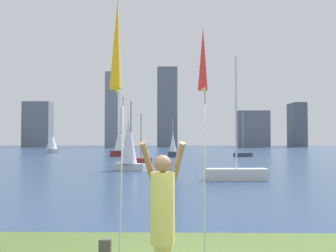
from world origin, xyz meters
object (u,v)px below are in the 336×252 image
(sailboat_3, at_px, (236,173))
(sailboat_8, at_px, (129,143))
(sailboat_1, at_px, (141,161))
(sailboat_6, at_px, (173,146))
(kite_flag_left, at_px, (117,48))
(bag, at_px, (105,247))
(sailboat_0, at_px, (52,142))
(sailboat_4, at_px, (243,154))
(kite_flag_right, at_px, (203,66))
(sailboat_2, at_px, (120,142))
(person, at_px, (163,209))

(sailboat_3, bearing_deg, sailboat_8, 134.36)
(sailboat_1, height_order, sailboat_6, sailboat_6)
(kite_flag_left, distance_m, bag, 3.42)
(bag, height_order, sailboat_0, sailboat_0)
(sailboat_0, distance_m, sailboat_4, 29.16)
(sailboat_8, bearing_deg, sailboat_6, 82.39)
(sailboat_0, bearing_deg, sailboat_1, -60.19)
(kite_flag_left, bearing_deg, sailboat_6, 89.31)
(kite_flag_right, relative_size, sailboat_4, 0.74)
(kite_flag_right, bearing_deg, kite_flag_left, -148.17)
(sailboat_2, xyz_separation_m, sailboat_6, (6.12, -0.41, -0.50))
(sailboat_3, bearing_deg, sailboat_2, 109.65)
(person, distance_m, sailboat_6, 39.15)
(sailboat_1, distance_m, sailboat_4, 17.74)
(bag, xyz_separation_m, sailboat_6, (0.87, 38.21, 1.03))
(sailboat_2, bearing_deg, bag, -82.25)
(sailboat_0, relative_size, sailboat_3, 0.66)
(kite_flag_right, height_order, sailboat_1, sailboat_1)
(bag, bearing_deg, sailboat_2, 97.75)
(person, distance_m, sailboat_1, 25.18)
(sailboat_3, bearing_deg, kite_flag_right, -100.92)
(person, relative_size, kite_flag_right, 0.52)
(bag, relative_size, sailboat_3, 0.05)
(person, distance_m, kite_flag_right, 2.30)
(kite_flag_right, relative_size, sailboat_2, 0.66)
(sailboat_4, bearing_deg, bag, -103.01)
(person, height_order, kite_flag_left, kite_flag_left)
(kite_flag_left, bearing_deg, bag, 106.11)
(sailboat_1, bearing_deg, kite_flag_left, -85.69)
(person, xyz_separation_m, sailboat_4, (7.87, 39.40, -0.68))
(sailboat_1, xyz_separation_m, sailboat_2, (-3.73, 14.52, 1.38))
(person, distance_m, sailboat_8, 19.55)
(bag, relative_size, sailboat_0, 0.07)
(sailboat_6, height_order, sailboat_8, sailboat_8)
(sailboat_3, distance_m, sailboat_6, 26.09)
(bag, xyz_separation_m, sailboat_4, (8.88, 38.46, 0.14))
(kite_flag_right, distance_m, sailboat_0, 55.35)
(person, bearing_deg, sailboat_4, 71.01)
(sailboat_1, bearing_deg, sailboat_4, 54.06)
(sailboat_6, xyz_separation_m, sailboat_8, (-2.65, -19.82, 0.55))
(sailboat_6, bearing_deg, person, -89.78)
(sailboat_4, distance_m, sailboat_6, 8.07)
(kite_flag_right, bearing_deg, sailboat_2, 99.98)
(kite_flag_left, xyz_separation_m, sailboat_3, (3.74, 13.69, -2.88))
(sailboat_2, bearing_deg, sailboat_8, -80.27)
(person, distance_m, sailboat_3, 13.66)
(sailboat_4, bearing_deg, sailboat_3, -100.31)
(kite_flag_right, xyz_separation_m, bag, (-1.64, 0.57, -3.01))
(sailboat_2, distance_m, sailboat_6, 6.15)
(sailboat_2, xyz_separation_m, sailboat_3, (9.38, -26.28, -1.30))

